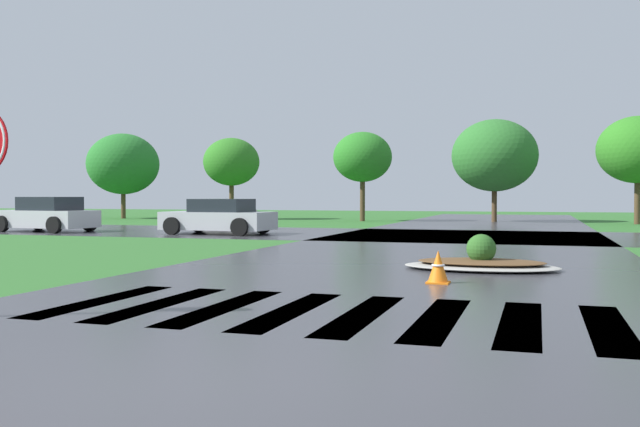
{
  "coord_description": "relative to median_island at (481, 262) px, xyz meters",
  "views": [
    {
      "loc": [
        2.43,
        -4.16,
        1.41
      ],
      "look_at": [
        -2.13,
        10.27,
        1.02
      ],
      "focal_mm": 38.85,
      "sensor_mm": 36.0,
      "label": 1
    }
  ],
  "objects": [
    {
      "name": "ground_plane",
      "position": [
        -1.39,
        -9.32,
        -0.19
      ],
      "size": [
        120.0,
        120.0,
        0.1
      ],
      "primitive_type": "cube",
      "color": "#2D6628"
    },
    {
      "name": "asphalt_roadway",
      "position": [
        -1.39,
        0.68,
        -0.14
      ],
      "size": [
        9.32,
        80.0,
        0.01
      ],
      "primitive_type": "cube",
      "color": "#35353A",
      "rests_on": "ground"
    },
    {
      "name": "asphalt_cross_road",
      "position": [
        -1.39,
        11.24,
        -0.14
      ],
      "size": [
        90.0,
        8.39,
        0.01
      ],
      "primitive_type": "cube",
      "color": "#35353A",
      "rests_on": "ground"
    },
    {
      "name": "crosswalk_stripes",
      "position": [
        -1.39,
        -5.56,
        -0.14
      ],
      "size": [
        6.75,
        3.0,
        0.01
      ],
      "color": "white",
      "rests_on": "ground"
    },
    {
      "name": "median_island",
      "position": [
        0.0,
        0.0,
        0.0
      ],
      "size": [
        2.93,
        1.67,
        0.68
      ],
      "color": "#9E9B93",
      "rests_on": "ground"
    },
    {
      "name": "car_blue_compact",
      "position": [
        -10.2,
        9.69,
        0.48
      ],
      "size": [
        4.06,
        2.28,
        1.3
      ],
      "rotation": [
        0.0,
        0.0,
        3.11
      ],
      "color": "#B7B7BF",
      "rests_on": "ground"
    },
    {
      "name": "car_white_sedan",
      "position": [
        -17.47,
        9.26,
        0.5
      ],
      "size": [
        4.13,
        2.43,
        1.37
      ],
      "rotation": [
        0.0,
        0.0,
        3.04
      ],
      "color": "#B7B7BF",
      "rests_on": "ground"
    },
    {
      "name": "drainage_pipe_stack",
      "position": [
        -11.47,
        13.23,
        0.31
      ],
      "size": [
        2.52,
        1.23,
        0.91
      ],
      "color": "#9E9B93",
      "rests_on": "ground"
    },
    {
      "name": "traffic_cone",
      "position": [
        -0.49,
        -2.35,
        0.11
      ],
      "size": [
        0.36,
        0.36,
        0.54
      ],
      "color": "orange",
      "rests_on": "ground"
    },
    {
      "name": "background_treeline",
      "position": [
        -5.13,
        24.37,
        3.38
      ],
      "size": [
        41.84,
        5.68,
        5.57
      ],
      "color": "#4C3823",
      "rests_on": "ground"
    }
  ]
}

